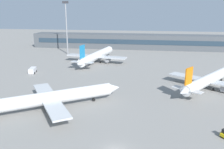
# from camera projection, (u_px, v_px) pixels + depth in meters

# --- Properties ---
(ground_plane) EXTENTS (400.00, 400.00, 0.00)m
(ground_plane) POSITION_uv_depth(u_px,v_px,m) (132.00, 84.00, 80.95)
(ground_plane) COLOR gray
(terminal_building) EXTENTS (137.47, 12.13, 9.00)m
(terminal_building) POSITION_uv_depth(u_px,v_px,m) (141.00, 42.00, 150.21)
(terminal_building) COLOR #4C5156
(terminal_building) RESTS_ON ground_plane
(airplane_near) EXTENTS (32.63, 24.77, 9.35)m
(airplane_near) POSITION_uv_depth(u_px,v_px,m) (54.00, 98.00, 60.64)
(airplane_near) COLOR white
(airplane_near) RESTS_ON ground_plane
(airplane_mid) EXTENTS (24.76, 31.86, 9.21)m
(airplane_mid) POSITION_uv_depth(u_px,v_px,m) (209.00, 79.00, 76.33)
(airplane_mid) COLOR white
(airplane_mid) RESTS_ON ground_plane
(airplane_far) EXTENTS (29.17, 41.41, 10.27)m
(airplane_far) POSITION_uv_depth(u_px,v_px,m) (97.00, 55.00, 113.42)
(airplane_far) COLOR white
(airplane_far) RESTS_ON ground_plane
(service_van_white) EXTENTS (3.21, 5.52, 2.08)m
(service_van_white) POSITION_uv_depth(u_px,v_px,m) (32.00, 70.00, 94.09)
(service_van_white) COLOR white
(service_van_white) RESTS_ON ground_plane
(floodlight_tower_west) EXTENTS (3.20, 0.80, 28.40)m
(floodlight_tower_west) POSITION_uv_depth(u_px,v_px,m) (66.00, 24.00, 129.85)
(floodlight_tower_west) COLOR gray
(floodlight_tower_west) RESTS_ON ground_plane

